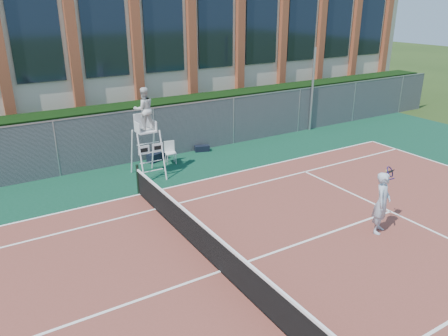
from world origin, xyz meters
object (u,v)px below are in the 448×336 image
steel_pole (312,90)px  tennis_player (382,203)px  plastic_chair (170,150)px  umpire_chair (144,112)px

steel_pole → tennis_player: 11.04m
plastic_chair → umpire_chair: bearing=-147.0°
plastic_chair → tennis_player: (2.71, -8.60, 0.41)m
steel_pole → plastic_chair: 8.61m
steel_pole → plastic_chair: size_ratio=4.58×
umpire_chair → tennis_player: (4.07, -7.72, -1.59)m
steel_pole → plastic_chair: (-8.43, -0.77, -1.57)m
tennis_player → steel_pole: bearing=58.6°
plastic_chair → tennis_player: bearing=-72.5°
umpire_chair → tennis_player: 8.87m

